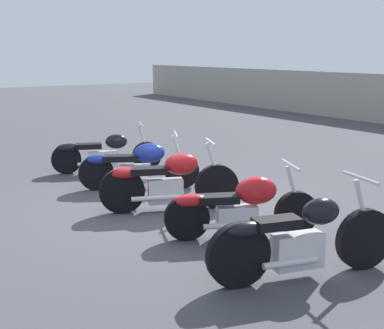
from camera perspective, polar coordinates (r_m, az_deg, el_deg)
ground_plane at (r=8.06m, az=-1.88°, el=-4.78°), size 60.00×60.00×0.00m
motorcycle_slot_0 at (r=10.58m, az=-9.41°, el=1.20°), size 0.95×2.03×0.94m
motorcycle_slot_1 at (r=9.16m, az=-5.88°, el=-0.09°), size 1.12×1.87×0.96m
motorcycle_slot_2 at (r=7.88m, az=-2.63°, el=-1.81°), size 0.95×1.97×1.03m
motorcycle_slot_3 at (r=6.78m, az=5.23°, el=-4.39°), size 1.02×1.86×0.94m
motorcycle_slot_4 at (r=5.66m, az=11.44°, el=-7.81°), size 0.78×2.11×1.04m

